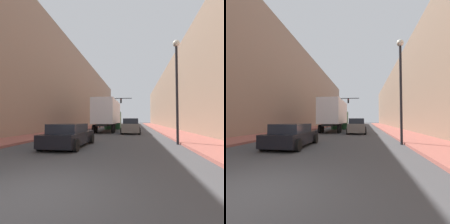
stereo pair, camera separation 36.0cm
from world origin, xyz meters
TOP-DOWN VIEW (x-y plane):
  - ground_plane at (0.00, 0.00)m, footprint 200.00×200.00m
  - sidewalk_right at (6.64, 30.00)m, footprint 3.17×80.00m
  - sidewalk_left at (-6.64, 30.00)m, footprint 3.17×80.00m
  - building_right at (11.23, 30.00)m, footprint 6.00×80.00m
  - building_left at (-11.23, 30.00)m, footprint 6.00×80.00m
  - semi_truck at (-1.54, 21.15)m, footprint 2.56×11.33m
  - sedan_car at (-1.62, 6.53)m, footprint 2.10×4.39m
  - suv_car at (1.69, 17.19)m, footprint 2.12×4.92m
  - traffic_signal_gantry at (-3.34, 31.03)m, footprint 6.51×0.35m
  - street_lamp at (4.91, 8.32)m, footprint 0.44×0.44m

SIDE VIEW (x-z plane):
  - ground_plane at x=0.00m, z-range 0.00..0.00m
  - sidewalk_right at x=6.64m, z-range 0.00..0.15m
  - sidewalk_left at x=-6.64m, z-range 0.00..0.15m
  - sedan_car at x=-1.62m, z-range -0.03..1.32m
  - suv_car at x=1.69m, z-range -0.04..1.68m
  - semi_truck at x=-1.54m, z-range 0.25..4.39m
  - traffic_signal_gantry at x=-3.34m, z-range 1.19..7.29m
  - street_lamp at x=4.91m, z-range 0.96..7.76m
  - building_right at x=11.23m, z-range 0.00..11.85m
  - building_left at x=-11.23m, z-range 0.00..14.50m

